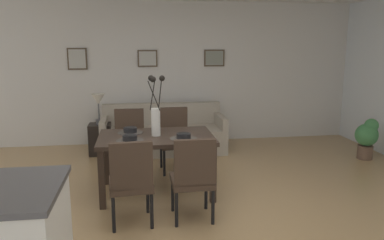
{
  "coord_description": "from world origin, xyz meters",
  "views": [
    {
      "loc": [
        -0.52,
        -3.9,
        1.86
      ],
      "look_at": [
        0.19,
        0.9,
        0.88
      ],
      "focal_mm": 35.75,
      "sensor_mm": 36.0,
      "label": 1
    }
  ],
  "objects_px": {
    "sofa": "(163,135)",
    "dining_table": "(156,143)",
    "dining_chair_far_left": "(193,175)",
    "bowl_near_right": "(130,130)",
    "dining_chair_near_left": "(131,179)",
    "bowl_near_left": "(130,137)",
    "framed_picture_center": "(148,58)",
    "potted_plant": "(367,137)",
    "framed_picture_left": "(77,59)",
    "table_lamp": "(98,102)",
    "dining_chair_far_right": "(175,136)",
    "bowl_far_left": "(184,135)",
    "dining_chair_near_right": "(129,138)",
    "side_table": "(100,139)",
    "centerpiece_vase": "(156,113)",
    "framed_picture_right": "(214,58)"
  },
  "relations": [
    {
      "from": "framed_picture_left",
      "to": "framed_picture_center",
      "type": "height_order",
      "value": "framed_picture_left"
    },
    {
      "from": "bowl_near_left",
      "to": "framed_picture_center",
      "type": "distance_m",
      "value": 2.84
    },
    {
      "from": "dining_chair_far_right",
      "to": "potted_plant",
      "type": "bearing_deg",
      "value": 1.16
    },
    {
      "from": "side_table",
      "to": "framed_picture_right",
      "type": "bearing_deg",
      "value": 17.38
    },
    {
      "from": "bowl_near_left",
      "to": "bowl_far_left",
      "type": "height_order",
      "value": "same"
    },
    {
      "from": "dining_chair_far_left",
      "to": "side_table",
      "type": "distance_m",
      "value": 2.95
    },
    {
      "from": "framed_picture_center",
      "to": "bowl_near_right",
      "type": "bearing_deg",
      "value": -97.8
    },
    {
      "from": "bowl_near_right",
      "to": "table_lamp",
      "type": "bearing_deg",
      "value": 107.99
    },
    {
      "from": "dining_chair_near_right",
      "to": "dining_chair_far_right",
      "type": "height_order",
      "value": "same"
    },
    {
      "from": "potted_plant",
      "to": "framed_picture_left",
      "type": "bearing_deg",
      "value": 161.43
    },
    {
      "from": "side_table",
      "to": "framed_picture_center",
      "type": "relative_size",
      "value": 1.46
    },
    {
      "from": "bowl_near_right",
      "to": "sofa",
      "type": "xyz_separation_m",
      "value": [
        0.54,
        1.68,
        -0.5
      ]
    },
    {
      "from": "dining_table",
      "to": "dining_chair_far_right",
      "type": "distance_m",
      "value": 0.93
    },
    {
      "from": "bowl_near_left",
      "to": "framed_picture_center",
      "type": "height_order",
      "value": "framed_picture_center"
    },
    {
      "from": "framed_picture_left",
      "to": "table_lamp",
      "type": "bearing_deg",
      "value": -59.06
    },
    {
      "from": "framed_picture_center",
      "to": "potted_plant",
      "type": "bearing_deg",
      "value": -24.56
    },
    {
      "from": "dining_chair_near_left",
      "to": "framed_picture_center",
      "type": "bearing_deg",
      "value": 84.82
    },
    {
      "from": "dining_chair_far_left",
      "to": "framed_picture_right",
      "type": "relative_size",
      "value": 2.4
    },
    {
      "from": "dining_chair_near_right",
      "to": "table_lamp",
      "type": "distance_m",
      "value": 1.2
    },
    {
      "from": "dining_table",
      "to": "dining_chair_far_right",
      "type": "relative_size",
      "value": 1.52
    },
    {
      "from": "dining_chair_near_left",
      "to": "dining_chair_near_right",
      "type": "height_order",
      "value": "same"
    },
    {
      "from": "dining_table",
      "to": "framed_picture_left",
      "type": "height_order",
      "value": "framed_picture_left"
    },
    {
      "from": "bowl_far_left",
      "to": "side_table",
      "type": "height_order",
      "value": "bowl_far_left"
    },
    {
      "from": "dining_chair_far_right",
      "to": "bowl_near_left",
      "type": "bearing_deg",
      "value": -120.54
    },
    {
      "from": "sofa",
      "to": "dining_chair_far_right",
      "type": "bearing_deg",
      "value": -84.8
    },
    {
      "from": "centerpiece_vase",
      "to": "table_lamp",
      "type": "xyz_separation_m",
      "value": [
        -0.85,
        1.85,
        -0.13
      ]
    },
    {
      "from": "centerpiece_vase",
      "to": "potted_plant",
      "type": "bearing_deg",
      "value": 15.07
    },
    {
      "from": "dining_chair_far_left",
      "to": "dining_chair_near_left",
      "type": "bearing_deg",
      "value": -178.77
    },
    {
      "from": "framed_picture_left",
      "to": "framed_picture_center",
      "type": "bearing_deg",
      "value": 0.0
    },
    {
      "from": "bowl_near_left",
      "to": "dining_chair_near_right",
      "type": "bearing_deg",
      "value": 91.37
    },
    {
      "from": "framed_picture_right",
      "to": "potted_plant",
      "type": "xyz_separation_m",
      "value": [
        2.2,
        -1.57,
        -1.21
      ]
    },
    {
      "from": "table_lamp",
      "to": "framed_picture_right",
      "type": "relative_size",
      "value": 1.33
    },
    {
      "from": "dining_chair_near_right",
      "to": "sofa",
      "type": "distance_m",
      "value": 1.21
    },
    {
      "from": "dining_chair_far_right",
      "to": "bowl_far_left",
      "type": "distance_m",
      "value": 1.1
    },
    {
      "from": "dining_chair_near_left",
      "to": "dining_chair_far_right",
      "type": "height_order",
      "value": "same"
    },
    {
      "from": "side_table",
      "to": "framed_picture_center",
      "type": "distance_m",
      "value": 1.7
    },
    {
      "from": "side_table",
      "to": "dining_chair_far_left",
      "type": "bearing_deg",
      "value": -66.27
    },
    {
      "from": "bowl_far_left",
      "to": "framed_picture_left",
      "type": "height_order",
      "value": "framed_picture_left"
    },
    {
      "from": "dining_chair_far_right",
      "to": "bowl_far_left",
      "type": "height_order",
      "value": "dining_chair_far_right"
    },
    {
      "from": "centerpiece_vase",
      "to": "dining_chair_far_left",
      "type": "bearing_deg",
      "value": -68.45
    },
    {
      "from": "dining_chair_near_left",
      "to": "dining_chair_far_right",
      "type": "relative_size",
      "value": 1.0
    },
    {
      "from": "sofa",
      "to": "dining_table",
      "type": "bearing_deg",
      "value": -96.78
    },
    {
      "from": "dining_chair_far_left",
      "to": "bowl_near_right",
      "type": "xyz_separation_m",
      "value": [
        -0.65,
        1.05,
        0.27
      ]
    },
    {
      "from": "dining_chair_far_right",
      "to": "side_table",
      "type": "distance_m",
      "value": 1.55
    },
    {
      "from": "bowl_near_left",
      "to": "dining_chair_near_left",
      "type": "bearing_deg",
      "value": -89.07
    },
    {
      "from": "dining_chair_far_left",
      "to": "framed_picture_center",
      "type": "distance_m",
      "value": 3.53
    },
    {
      "from": "dining_chair_far_left",
      "to": "framed_picture_left",
      "type": "distance_m",
      "value": 3.85
    },
    {
      "from": "bowl_near_left",
      "to": "table_lamp",
      "type": "bearing_deg",
      "value": 104.58
    },
    {
      "from": "dining_table",
      "to": "centerpiece_vase",
      "type": "relative_size",
      "value": 1.9
    },
    {
      "from": "bowl_near_right",
      "to": "bowl_far_left",
      "type": "relative_size",
      "value": 1.0
    }
  ]
}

